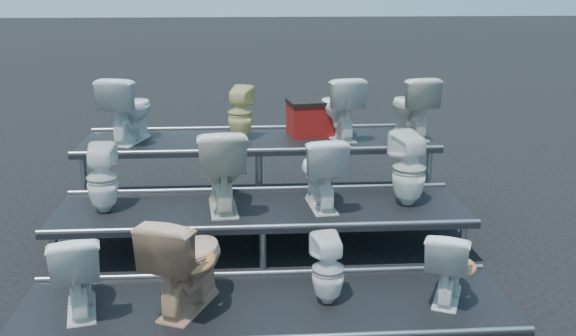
{
  "coord_description": "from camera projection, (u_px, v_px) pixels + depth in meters",
  "views": [
    {
      "loc": [
        -0.13,
        -6.22,
        2.75
      ],
      "look_at": [
        0.28,
        0.1,
        0.85
      ],
      "focal_mm": 40.0,
      "sensor_mm": 36.0,
      "label": 1
    }
  ],
  "objects": [
    {
      "name": "toilet_2",
      "position": [
        328.0,
        269.0,
        5.43
      ],
      "size": [
        0.33,
        0.33,
        0.61
      ],
      "primitive_type": "imported",
      "rotation": [
        0.0,
        0.0,
        3.35
      ],
      "color": "white",
      "rests_on": "tier_front"
    },
    {
      "name": "tier_back",
      "position": [
        259.0,
        173.0,
        7.86
      ],
      "size": [
        4.2,
        1.2,
        0.86
      ],
      "primitive_type": "cube",
      "color": "black",
      "rests_on": "ground"
    },
    {
      "name": "toilet_3",
      "position": [
        449.0,
        264.0,
        5.49
      ],
      "size": [
        0.59,
        0.73,
        0.65
      ],
      "primitive_type": "imported",
      "rotation": [
        0.0,
        0.0,
        2.73
      ],
      "color": "white",
      "rests_on": "tier_front"
    },
    {
      "name": "tier_mid",
      "position": [
        262.0,
        228.0,
        6.68
      ],
      "size": [
        4.2,
        1.2,
        0.46
      ],
      "primitive_type": "cube",
      "color": "black",
      "rests_on": "ground"
    },
    {
      "name": "toilet_8",
      "position": [
        128.0,
        109.0,
        7.53
      ],
      "size": [
        0.64,
        0.86,
        0.78
      ],
      "primitive_type": "imported",
      "rotation": [
        0.0,
        0.0,
        2.85
      ],
      "color": "white",
      "rests_on": "tier_back"
    },
    {
      "name": "toilet_0",
      "position": [
        77.0,
        271.0,
        5.28
      ],
      "size": [
        0.55,
        0.78,
        0.72
      ],
      "primitive_type": "imported",
      "rotation": [
        0.0,
        0.0,
        3.37
      ],
      "color": "white",
      "rests_on": "tier_front"
    },
    {
      "name": "toilet_4",
      "position": [
        102.0,
        178.0,
        6.41
      ],
      "size": [
        0.32,
        0.33,
        0.7
      ],
      "primitive_type": "imported",
      "rotation": [
        0.0,
        0.0,
        3.17
      ],
      "color": "white",
      "rests_on": "tier_mid"
    },
    {
      "name": "toilet_10",
      "position": [
        339.0,
        107.0,
        7.69
      ],
      "size": [
        0.58,
        0.82,
        0.76
      ],
      "primitive_type": "imported",
      "rotation": [
        0.0,
        0.0,
        3.37
      ],
      "color": "white",
      "rests_on": "tier_back"
    },
    {
      "name": "toilet_5",
      "position": [
        221.0,
        168.0,
        6.46
      ],
      "size": [
        0.56,
        0.88,
        0.86
      ],
      "primitive_type": "imported",
      "rotation": [
        0.0,
        0.0,
        3.24
      ],
      "color": "beige",
      "rests_on": "tier_mid"
    },
    {
      "name": "red_crate",
      "position": [
        311.0,
        120.0,
        7.89
      ],
      "size": [
        0.6,
        0.51,
        0.39
      ],
      "primitive_type": "cube",
      "rotation": [
        0.0,
        0.0,
        0.17
      ],
      "color": "maroon",
      "rests_on": "tier_back"
    },
    {
      "name": "tier_front",
      "position": [
        266.0,
        307.0,
        5.49
      ],
      "size": [
        4.2,
        1.2,
        0.06
      ],
      "primitive_type": "cube",
      "color": "black",
      "rests_on": "ground"
    },
    {
      "name": "toilet_7",
      "position": [
        409.0,
        169.0,
        6.59
      ],
      "size": [
        0.46,
        0.46,
        0.77
      ],
      "primitive_type": "imported",
      "rotation": [
        0.0,
        0.0,
        3.52
      ],
      "color": "white",
      "rests_on": "tier_mid"
    },
    {
      "name": "ground",
      "position": [
        262.0,
        248.0,
        6.74
      ],
      "size": [
        80.0,
        80.0,
        0.0
      ],
      "primitive_type": "plane",
      "color": "black",
      "rests_on": "ground"
    },
    {
      "name": "toilet_1",
      "position": [
        186.0,
        260.0,
        5.32
      ],
      "size": [
        0.77,
        0.96,
        0.85
      ],
      "primitive_type": "imported",
      "rotation": [
        0.0,
        0.0,
        2.73
      ],
      "color": "tan",
      "rests_on": "tier_front"
    },
    {
      "name": "toilet_11",
      "position": [
        412.0,
        106.0,
        7.75
      ],
      "size": [
        0.55,
        0.8,
        0.75
      ],
      "primitive_type": "imported",
      "rotation": [
        0.0,
        0.0,
        3.33
      ],
      "color": "beige",
      "rests_on": "tier_back"
    },
    {
      "name": "toilet_6",
      "position": [
        321.0,
        171.0,
        6.54
      ],
      "size": [
        0.5,
        0.78,
        0.75
      ],
      "primitive_type": "imported",
      "rotation": [
        0.0,
        0.0,
        3.25
      ],
      "color": "white",
      "rests_on": "tier_mid"
    },
    {
      "name": "toilet_9",
      "position": [
        240.0,
        113.0,
        7.63
      ],
      "size": [
        0.38,
        0.38,
        0.65
      ],
      "primitive_type": "imported",
      "rotation": [
        0.0,
        0.0,
        2.77
      ],
      "color": "#E0D28A",
      "rests_on": "tier_back"
    }
  ]
}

